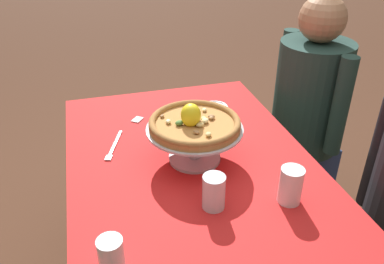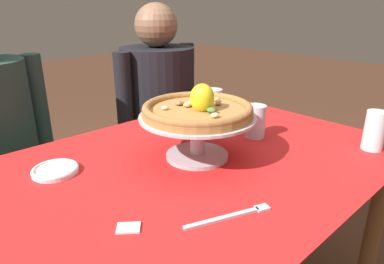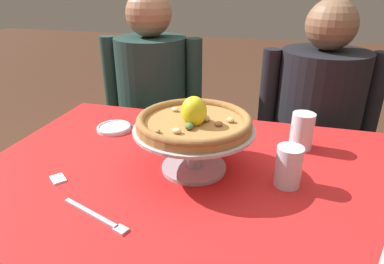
% 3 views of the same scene
% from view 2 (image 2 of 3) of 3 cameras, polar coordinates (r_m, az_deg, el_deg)
% --- Properties ---
extents(dining_table, '(1.28, 0.90, 0.74)m').
position_cam_2_polar(dining_table, '(1.11, 1.09, -9.44)').
color(dining_table, brown).
rests_on(dining_table, ground).
extents(pizza_stand, '(0.35, 0.35, 0.14)m').
position_cam_2_polar(pizza_stand, '(1.04, 0.90, 0.33)').
color(pizza_stand, '#B7B7C1').
rests_on(pizza_stand, dining_table).
extents(pizza, '(0.33, 0.33, 0.10)m').
position_cam_2_polar(pizza, '(1.02, 0.97, 3.88)').
color(pizza, '#AD753D').
rests_on(pizza, pizza_stand).
extents(water_glass_front_right, '(0.07, 0.07, 0.13)m').
position_cam_2_polar(water_glass_front_right, '(1.26, 28.00, -0.17)').
color(water_glass_front_right, silver).
rests_on(water_glass_front_right, dining_table).
extents(water_glass_side_right, '(0.07, 0.07, 0.12)m').
position_cam_2_polar(water_glass_side_right, '(1.24, 10.43, 1.41)').
color(water_glass_side_right, silver).
rests_on(water_glass_side_right, dining_table).
extents(water_glass_back_right, '(0.08, 0.08, 0.12)m').
position_cam_2_polar(water_glass_back_right, '(1.42, 3.48, 4.39)').
color(water_glass_back_right, white).
rests_on(water_glass_back_right, dining_table).
extents(side_plate, '(0.13, 0.13, 0.02)m').
position_cam_2_polar(side_plate, '(1.05, -21.75, -5.87)').
color(side_plate, white).
rests_on(side_plate, dining_table).
extents(dinner_fork, '(0.21, 0.09, 0.01)m').
position_cam_2_polar(dinner_fork, '(0.80, 6.80, -13.61)').
color(dinner_fork, '#B7B7C1').
rests_on(dinner_fork, dining_table).
extents(sugar_packet, '(0.06, 0.06, 0.00)m').
position_cam_2_polar(sugar_packet, '(0.77, -10.51, -15.38)').
color(sugar_packet, white).
rests_on(sugar_packet, dining_table).
extents(diner_right, '(0.54, 0.42, 1.19)m').
position_cam_2_polar(diner_right, '(1.88, -5.44, 2.05)').
color(diner_right, maroon).
rests_on(diner_right, ground).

